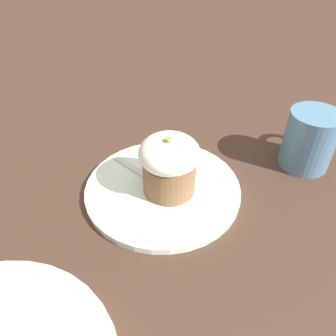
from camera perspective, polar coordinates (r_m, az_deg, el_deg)
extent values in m
plane|color=#3D281E|center=(0.50, -0.90, -4.03)|extent=(4.00, 4.00, 0.00)
cylinder|color=silver|center=(0.50, -0.91, -3.61)|extent=(0.23, 0.23, 0.01)
cylinder|color=brown|center=(0.47, 0.00, -1.51)|extent=(0.08, 0.08, 0.05)
ellipsoid|color=white|center=(0.45, 0.00, 2.37)|extent=(0.09, 0.09, 0.05)
cone|color=orange|center=(0.44, 0.53, 5.40)|extent=(0.02, 0.01, 0.01)
sphere|color=green|center=(0.43, -0.17, 4.68)|extent=(0.01, 0.01, 0.01)
cube|color=silver|center=(0.52, -5.71, -0.29)|extent=(0.03, 0.10, 0.00)
ellipsoid|color=silver|center=(0.49, -0.91, -3.23)|extent=(0.04, 0.04, 0.01)
cylinder|color=teal|center=(0.57, 23.40, 4.52)|extent=(0.08, 0.08, 0.10)
torus|color=teal|center=(0.61, 24.13, 6.59)|extent=(0.05, 0.01, 0.05)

